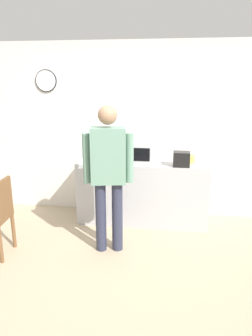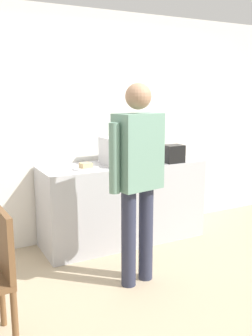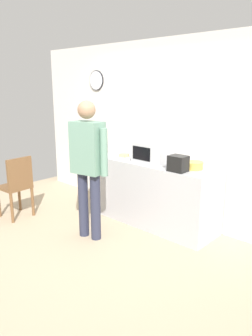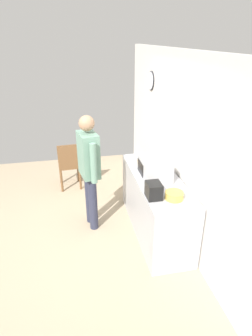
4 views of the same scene
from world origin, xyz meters
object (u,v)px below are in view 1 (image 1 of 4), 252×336
microwave (144,152)px  sandwich_plate (109,160)px  spoon_utensil (131,157)px  toaster (181,159)px  salad_bowl (187,159)px  person_standing (108,169)px  fork_utensil (161,157)px

microwave → sandwich_plate: bearing=-173.1°
spoon_utensil → toaster: bearing=-29.2°
sandwich_plate → spoon_utensil: sandwich_plate is taller
sandwich_plate → toaster: size_ratio=1.26×
salad_bowl → person_standing: (-0.94, -0.96, 0.08)m
salad_bowl → person_standing: size_ratio=0.13×
microwave → spoon_utensil: 0.37m
toaster → microwave: bearing=162.1°
microwave → person_standing: person_standing is taller
fork_utensil → person_standing: size_ratio=0.10×
salad_bowl → person_standing: bearing=-134.5°
microwave → fork_utensil: (0.23, 0.30, -0.15)m
sandwich_plate → fork_utensil: size_ratio=1.64×
microwave → salad_bowl: bearing=7.1°
microwave → salad_bowl: microwave is taller
spoon_utensil → person_standing: bearing=-96.1°
microwave → spoon_utensil: size_ratio=2.94×
spoon_utensil → sandwich_plate: bearing=-131.9°
spoon_utensil → person_standing: (-0.12, -1.14, 0.12)m
salad_bowl → person_standing: person_standing is taller
sandwich_plate → spoon_utensil: (0.28, 0.31, -0.01)m
salad_bowl → person_standing: 1.35m
microwave → person_standing: size_ratio=0.28×
fork_utensil → microwave: bearing=-128.1°
microwave → spoon_utensil: (-0.22, 0.25, -0.15)m
microwave → toaster: bearing=-17.9°
sandwich_plate → salad_bowl: salad_bowl is taller
microwave → sandwich_plate: size_ratio=1.80×
toaster → fork_utensil: (-0.28, 0.46, -0.10)m
salad_bowl → toaster: size_ratio=1.05×
salad_bowl → fork_utensil: size_ratio=1.35×
spoon_utensil → person_standing: 1.15m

